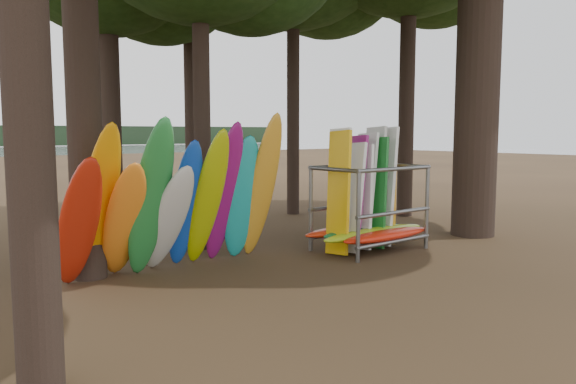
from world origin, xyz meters
TOP-DOWN VIEW (x-y plane):
  - ground at (0.00, 0.00)m, footprint 120.00×120.00m
  - kayak_row at (-3.45, 1.59)m, footprint 4.70×1.84m
  - storage_rack at (1.00, 0.71)m, footprint 3.20×1.60m

SIDE VIEW (x-z plane):
  - ground at x=0.00m, z-range 0.00..0.00m
  - storage_rack at x=1.00m, z-range -0.49..2.39m
  - kayak_row at x=-3.45m, z-range -0.29..2.97m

